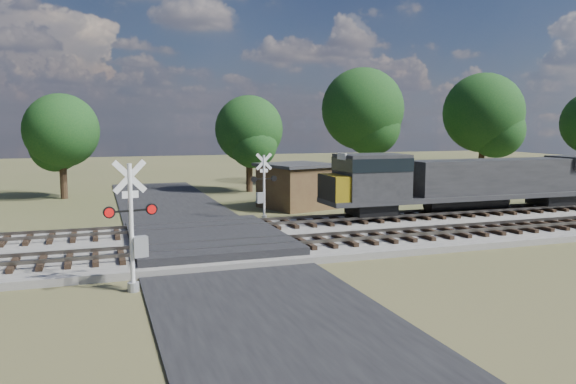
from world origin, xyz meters
name	(u,v)px	position (x,y,z in m)	size (l,w,h in m)	color
ground	(209,248)	(0.00, 0.00, 0.00)	(160.00, 160.00, 0.00)	#454B28
ballast_bed	(393,230)	(10.00, 0.50, 0.15)	(140.00, 10.00, 0.30)	gray
road	(209,247)	(0.00, 0.00, 0.04)	(7.00, 60.00, 0.08)	black
crossing_panel	(207,239)	(0.00, 0.50, 0.32)	(7.00, 9.00, 0.62)	#262628
track_near	(286,243)	(3.12, -2.00, 0.41)	(140.00, 2.60, 0.33)	black
track_far	(256,225)	(3.12, 3.00, 0.41)	(140.00, 2.60, 0.33)	black
crossing_signal_near	(134,237)	(-3.69, -5.95, 1.90)	(1.82, 0.51, 4.56)	silver
crossing_signal_far	(263,192)	(4.54, 6.55, 1.69)	(1.63, 0.36, 4.05)	silver
equipment_shed	(297,185)	(8.20, 10.68, 1.56)	(5.63, 5.63, 3.08)	#48311F
treeline	(254,117)	(7.86, 20.55, 6.41)	(76.18, 12.13, 11.07)	black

